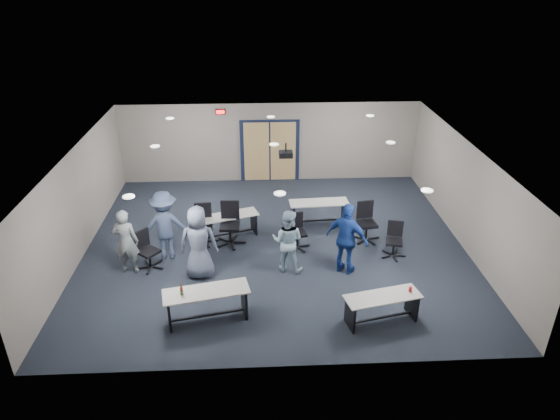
{
  "coord_description": "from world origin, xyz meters",
  "views": [
    {
      "loc": [
        -0.44,
        -11.57,
        6.84
      ],
      "look_at": [
        0.11,
        -0.3,
        1.2
      ],
      "focal_mm": 32.0,
      "sensor_mm": 36.0,
      "label": 1
    }
  ],
  "objects_px": {
    "chair_back_a": "(204,225)",
    "chair_back_d": "(367,222)",
    "table_back_right": "(319,209)",
    "person_back": "(165,225)",
    "chair_back_c": "(298,232)",
    "table_front_right": "(382,304)",
    "table_front_left": "(206,300)",
    "person_gray": "(126,241)",
    "person_plaid": "(199,243)",
    "chair_loose_left": "(149,250)",
    "table_back_left": "(229,222)",
    "person_navy": "(347,239)",
    "chair_loose_right": "(394,240)",
    "person_lightblue": "(288,241)",
    "chair_back_b": "(230,225)"
  },
  "relations": [
    {
      "from": "table_front_right",
      "to": "person_lightblue",
      "type": "distance_m",
      "value": 2.82
    },
    {
      "from": "chair_back_c",
      "to": "table_front_left",
      "type": "bearing_deg",
      "value": -139.05
    },
    {
      "from": "table_front_left",
      "to": "chair_back_c",
      "type": "relative_size",
      "value": 1.95
    },
    {
      "from": "table_back_right",
      "to": "chair_back_d",
      "type": "bearing_deg",
      "value": -44.59
    },
    {
      "from": "person_plaid",
      "to": "person_lightblue",
      "type": "height_order",
      "value": "person_plaid"
    },
    {
      "from": "chair_loose_right",
      "to": "person_navy",
      "type": "height_order",
      "value": "person_navy"
    },
    {
      "from": "person_navy",
      "to": "person_back",
      "type": "bearing_deg",
      "value": 23.5
    },
    {
      "from": "table_front_right",
      "to": "table_back_right",
      "type": "xyz_separation_m",
      "value": [
        -0.8,
        4.46,
        0.02
      ]
    },
    {
      "from": "table_back_right",
      "to": "chair_back_a",
      "type": "height_order",
      "value": "chair_back_a"
    },
    {
      "from": "chair_loose_right",
      "to": "person_lightblue",
      "type": "xyz_separation_m",
      "value": [
        -2.76,
        -0.47,
        0.34
      ]
    },
    {
      "from": "table_back_right",
      "to": "person_plaid",
      "type": "xyz_separation_m",
      "value": [
        -3.16,
        -2.54,
        0.45
      ]
    },
    {
      "from": "person_navy",
      "to": "table_front_left",
      "type": "bearing_deg",
      "value": 62.28
    },
    {
      "from": "chair_back_a",
      "to": "chair_back_b",
      "type": "relative_size",
      "value": 0.92
    },
    {
      "from": "table_back_left",
      "to": "chair_back_b",
      "type": "bearing_deg",
      "value": -102.4
    },
    {
      "from": "table_front_right",
      "to": "person_lightblue",
      "type": "xyz_separation_m",
      "value": [
        -1.85,
        2.1,
        0.36
      ]
    },
    {
      "from": "table_back_left",
      "to": "chair_back_a",
      "type": "height_order",
      "value": "chair_back_a"
    },
    {
      "from": "person_navy",
      "to": "table_back_right",
      "type": "bearing_deg",
      "value": -47.08
    },
    {
      "from": "table_back_left",
      "to": "chair_loose_left",
      "type": "xyz_separation_m",
      "value": [
        -1.9,
        -1.5,
        0.05
      ]
    },
    {
      "from": "chair_back_c",
      "to": "chair_loose_left",
      "type": "bearing_deg",
      "value": 179.79
    },
    {
      "from": "chair_back_b",
      "to": "person_navy",
      "type": "relative_size",
      "value": 0.64
    },
    {
      "from": "table_back_left",
      "to": "table_front_right",
      "type": "bearing_deg",
      "value": -67.36
    },
    {
      "from": "chair_loose_left",
      "to": "chair_loose_right",
      "type": "xyz_separation_m",
      "value": [
        6.16,
        0.24,
        -0.03
      ]
    },
    {
      "from": "chair_loose_right",
      "to": "person_lightblue",
      "type": "distance_m",
      "value": 2.82
    },
    {
      "from": "chair_loose_right",
      "to": "person_gray",
      "type": "relative_size",
      "value": 0.56
    },
    {
      "from": "chair_back_c",
      "to": "person_back",
      "type": "xyz_separation_m",
      "value": [
        -3.36,
        -0.28,
        0.44
      ]
    },
    {
      "from": "table_back_right",
      "to": "person_navy",
      "type": "xyz_separation_m",
      "value": [
        0.36,
        -2.54,
        0.45
      ]
    },
    {
      "from": "chair_loose_left",
      "to": "person_gray",
      "type": "xyz_separation_m",
      "value": [
        -0.48,
        -0.12,
        0.34
      ]
    },
    {
      "from": "table_back_right",
      "to": "person_back",
      "type": "xyz_separation_m",
      "value": [
        -4.09,
        -1.64,
        0.45
      ]
    },
    {
      "from": "chair_back_b",
      "to": "person_gray",
      "type": "relative_size",
      "value": 0.7
    },
    {
      "from": "chair_back_d",
      "to": "chair_back_c",
      "type": "bearing_deg",
      "value": -179.67
    },
    {
      "from": "person_lightblue",
      "to": "person_navy",
      "type": "bearing_deg",
      "value": -169.02
    },
    {
      "from": "person_gray",
      "to": "person_navy",
      "type": "distance_m",
      "value": 5.29
    },
    {
      "from": "person_navy",
      "to": "chair_back_c",
      "type": "bearing_deg",
      "value": -12.72
    },
    {
      "from": "table_front_left",
      "to": "table_back_left",
      "type": "relative_size",
      "value": 1.1
    },
    {
      "from": "chair_back_a",
      "to": "person_plaid",
      "type": "relative_size",
      "value": 0.59
    },
    {
      "from": "person_gray",
      "to": "person_navy",
      "type": "height_order",
      "value": "person_navy"
    },
    {
      "from": "table_back_left",
      "to": "person_navy",
      "type": "distance_m",
      "value": 3.5
    },
    {
      "from": "chair_loose_right",
      "to": "person_plaid",
      "type": "xyz_separation_m",
      "value": [
        -4.87,
        -0.64,
        0.45
      ]
    },
    {
      "from": "chair_back_d",
      "to": "person_gray",
      "type": "bearing_deg",
      "value": -177.84
    },
    {
      "from": "person_plaid",
      "to": "person_navy",
      "type": "xyz_separation_m",
      "value": [
        3.52,
        -0.0,
        0.0
      ]
    },
    {
      "from": "table_front_right",
      "to": "chair_back_b",
      "type": "relative_size",
      "value": 1.43
    },
    {
      "from": "table_front_left",
      "to": "chair_back_c",
      "type": "xyz_separation_m",
      "value": [
        2.15,
        2.85,
        -0.02
      ]
    },
    {
      "from": "chair_back_d",
      "to": "table_back_right",
      "type": "bearing_deg",
      "value": 129.5
    },
    {
      "from": "person_gray",
      "to": "person_plaid",
      "type": "height_order",
      "value": "person_plaid"
    },
    {
      "from": "chair_back_c",
      "to": "person_gray",
      "type": "height_order",
      "value": "person_gray"
    },
    {
      "from": "chair_back_a",
      "to": "chair_back_d",
      "type": "bearing_deg",
      "value": -5.26
    },
    {
      "from": "chair_back_a",
      "to": "chair_back_c",
      "type": "height_order",
      "value": "chair_back_a"
    },
    {
      "from": "chair_back_a",
      "to": "person_navy",
      "type": "height_order",
      "value": "person_navy"
    },
    {
      "from": "table_front_right",
      "to": "person_gray",
      "type": "bearing_deg",
      "value": 146.27
    },
    {
      "from": "chair_back_a",
      "to": "person_plaid",
      "type": "height_order",
      "value": "person_plaid"
    }
  ]
}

